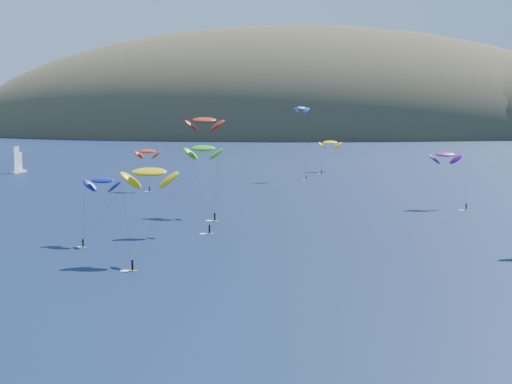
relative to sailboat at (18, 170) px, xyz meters
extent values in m
plane|color=black|center=(96.72, -204.23, -0.97)|extent=(2800.00, 2800.00, 0.00)
ellipsoid|color=#3D3526|center=(116.72, 355.77, -13.57)|extent=(600.00, 300.00, 210.00)
ellipsoid|color=#3D3526|center=(-43.28, 385.77, -8.17)|extent=(340.00, 240.00, 120.00)
ellipsoid|color=#3D3526|center=(276.72, 335.77, -10.33)|extent=(320.00, 220.00, 156.00)
cube|color=white|center=(0.00, -0.02, -0.58)|extent=(4.06, 8.46, 0.98)
cylinder|color=white|center=(0.00, 0.53, 5.14)|extent=(0.15, 0.15, 11.45)
cube|color=gold|center=(62.85, -56.20, -0.93)|extent=(1.35, 0.41, 0.07)
cylinder|color=black|center=(62.85, -56.20, -0.08)|extent=(0.32, 0.32, 1.44)
sphere|color=#8C6047|center=(62.85, -56.20, 0.75)|extent=(0.24, 0.24, 0.24)
ellipsoid|color=red|center=(61.61, -51.94, 11.61)|extent=(7.96, 3.80, 4.42)
cube|color=gold|center=(79.00, -160.43, -0.92)|extent=(1.62, 0.58, 0.09)
cylinder|color=black|center=(79.00, -160.43, 0.07)|extent=(0.37, 0.37, 1.70)
sphere|color=#8C6047|center=(79.00, -160.43, 1.06)|extent=(0.28, 0.28, 0.28)
ellipsoid|color=#DEB90A|center=(80.39, -150.46, 15.08)|extent=(10.18, 5.35, 5.50)
cube|color=gold|center=(88.50, -109.96, -0.92)|extent=(1.69, 0.68, 0.09)
cylinder|color=black|center=(88.50, -109.96, 0.11)|extent=(0.38, 0.38, 1.75)
sphere|color=#8C6047|center=(88.50, -109.96, 1.13)|extent=(0.29, 0.29, 0.29)
ellipsoid|color=#47B113|center=(84.67, -98.78, 15.86)|extent=(10.04, 5.63, 5.33)
cube|color=gold|center=(113.62, -21.96, -0.93)|extent=(1.19, 1.10, 0.07)
cylinder|color=black|center=(113.62, -21.96, -0.14)|extent=(0.30, 0.30, 1.35)
sphere|color=#8C6047|center=(113.62, -21.96, 0.64)|extent=(0.23, 0.23, 0.23)
ellipsoid|color=blue|center=(111.92, -16.85, 25.03)|extent=(7.10, 6.76, 3.74)
cube|color=gold|center=(153.44, -90.73, -0.93)|extent=(1.51, 0.57, 0.08)
cylinder|color=black|center=(153.44, -90.73, 0.00)|extent=(0.35, 0.35, 1.58)
sphere|color=#8C6047|center=(153.44, -90.73, 0.91)|extent=(0.26, 0.26, 0.26)
ellipsoid|color=#750E87|center=(149.01, -84.33, 13.36)|extent=(9.00, 4.85, 4.82)
cube|color=gold|center=(88.84, -126.32, -0.92)|extent=(1.69, 0.86, 0.09)
cylinder|color=black|center=(88.84, -126.32, 0.10)|extent=(0.38, 0.38, 1.74)
sphere|color=#8C6047|center=(88.84, -126.32, 1.10)|extent=(0.29, 0.29, 0.29)
ellipsoid|color=#A3210D|center=(87.19, -118.92, 23.57)|extent=(9.04, 5.85, 4.65)
cube|color=gold|center=(65.18, -141.36, -0.93)|extent=(1.38, 0.65, 0.07)
cylinder|color=black|center=(65.18, -141.36, -0.09)|extent=(0.31, 0.31, 1.42)
sphere|color=#8C6047|center=(65.18, -141.36, 0.73)|extent=(0.24, 0.24, 0.24)
ellipsoid|color=navy|center=(67.74, -134.88, 11.76)|extent=(8.47, 5.22, 4.40)
cube|color=gold|center=(120.50, 0.74, -0.93)|extent=(1.29, 0.52, 0.07)
cylinder|color=black|center=(120.50, 0.74, -0.14)|extent=(0.29, 0.29, 1.34)
sphere|color=#8C6047|center=(120.50, 0.74, 0.64)|extent=(0.23, 0.23, 0.23)
ellipsoid|color=yellow|center=(124.52, 11.30, 10.76)|extent=(9.45, 5.28, 5.02)
camera|label=1|loc=(104.17, -278.65, 28.28)|focal=50.00mm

